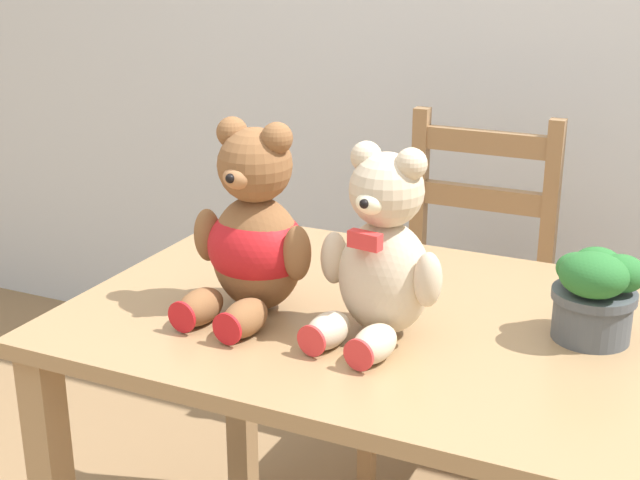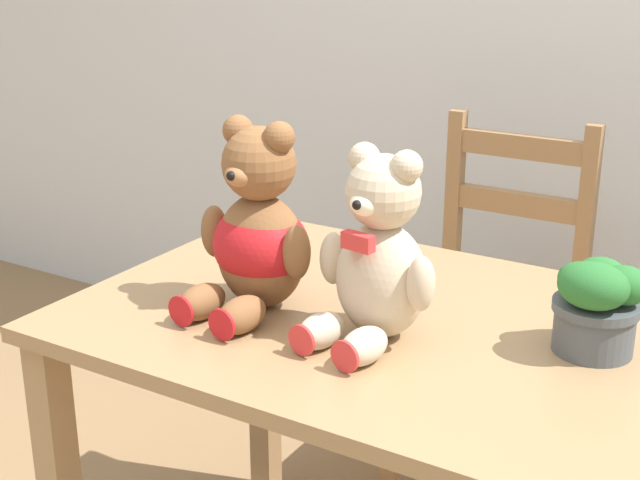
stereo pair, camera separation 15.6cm
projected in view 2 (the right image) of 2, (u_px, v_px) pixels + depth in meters
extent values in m
cube|color=#9E7A51|center=(378.00, 322.00, 1.64)|extent=(1.11, 0.79, 0.03)
cube|color=#9E7A51|center=(264.00, 369.00, 2.29)|extent=(0.06, 0.06, 0.74)
cube|color=#997047|center=(486.00, 330.00, 2.29)|extent=(0.40, 0.39, 0.03)
cube|color=#997047|center=(524.00, 463.00, 2.14)|extent=(0.04, 0.04, 0.45)
cube|color=#997047|center=(391.00, 423.00, 2.31)|extent=(0.04, 0.04, 0.45)
cube|color=#997047|center=(577.00, 310.00, 2.33)|extent=(0.04, 0.04, 0.98)
cube|color=#997047|center=(450.00, 283.00, 2.51)|extent=(0.04, 0.04, 0.98)
cube|color=#997047|center=(522.00, 147.00, 2.28)|extent=(0.32, 0.03, 0.06)
cube|color=#997047|center=(518.00, 203.00, 2.33)|extent=(0.32, 0.03, 0.06)
ellipsoid|color=brown|center=(261.00, 251.00, 1.64)|extent=(0.19, 0.16, 0.22)
sphere|color=brown|center=(259.00, 164.00, 1.59)|extent=(0.14, 0.14, 0.14)
sphere|color=brown|center=(279.00, 137.00, 1.54)|extent=(0.06, 0.06, 0.06)
sphere|color=brown|center=(238.00, 130.00, 1.60)|extent=(0.06, 0.06, 0.06)
ellipsoid|color=#B2794C|center=(240.00, 175.00, 1.55)|extent=(0.06, 0.06, 0.04)
sphere|color=black|center=(231.00, 176.00, 1.53)|extent=(0.02, 0.02, 0.02)
ellipsoid|color=brown|center=(297.00, 252.00, 1.56)|extent=(0.06, 0.06, 0.10)
ellipsoid|color=brown|center=(214.00, 231.00, 1.67)|extent=(0.06, 0.06, 0.10)
ellipsoid|color=brown|center=(242.00, 315.00, 1.55)|extent=(0.07, 0.11, 0.06)
cylinder|color=red|center=(222.00, 325.00, 1.51)|extent=(0.06, 0.01, 0.06)
ellipsoid|color=brown|center=(201.00, 302.00, 1.61)|extent=(0.07, 0.11, 0.06)
cylinder|color=red|center=(181.00, 311.00, 1.57)|extent=(0.06, 0.01, 0.06)
ellipsoid|color=red|center=(261.00, 245.00, 1.64)|extent=(0.20, 0.18, 0.16)
ellipsoid|color=beige|center=(381.00, 280.00, 1.52)|extent=(0.19, 0.17, 0.20)
sphere|color=beige|center=(383.00, 192.00, 1.47)|extent=(0.13, 0.13, 0.13)
sphere|color=beige|center=(407.00, 166.00, 1.43)|extent=(0.05, 0.05, 0.05)
sphere|color=beige|center=(363.00, 158.00, 1.48)|extent=(0.05, 0.05, 0.05)
ellipsoid|color=white|center=(366.00, 204.00, 1.44)|extent=(0.06, 0.06, 0.04)
sphere|color=black|center=(357.00, 205.00, 1.42)|extent=(0.02, 0.02, 0.02)
ellipsoid|color=beige|center=(421.00, 284.00, 1.44)|extent=(0.05, 0.05, 0.10)
ellipsoid|color=beige|center=(333.00, 258.00, 1.56)|extent=(0.05, 0.05, 0.10)
ellipsoid|color=beige|center=(364.00, 346.00, 1.44)|extent=(0.08, 0.11, 0.06)
cylinder|color=red|center=(345.00, 357.00, 1.40)|extent=(0.05, 0.01, 0.05)
ellipsoid|color=beige|center=(321.00, 331.00, 1.50)|extent=(0.08, 0.11, 0.06)
cylinder|color=red|center=(302.00, 340.00, 1.46)|extent=(0.05, 0.01, 0.05)
cube|color=red|center=(358.00, 242.00, 1.44)|extent=(0.06, 0.03, 0.03)
cylinder|color=#4C5156|center=(594.00, 326.00, 1.48)|extent=(0.13, 0.13, 0.09)
cylinder|color=#4C5156|center=(596.00, 306.00, 1.47)|extent=(0.14, 0.14, 0.02)
ellipsoid|color=#286B2D|center=(624.00, 285.00, 1.44)|extent=(0.08, 0.07, 0.06)
ellipsoid|color=#286B2D|center=(602.00, 273.00, 1.47)|extent=(0.08, 0.06, 0.05)
ellipsoid|color=#286B2D|center=(583.00, 279.00, 1.47)|extent=(0.08, 0.07, 0.06)
ellipsoid|color=#286B2D|center=(593.00, 286.00, 1.42)|extent=(0.11, 0.09, 0.08)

